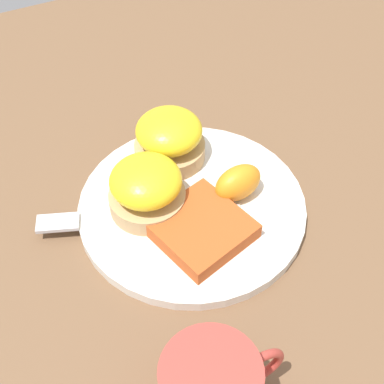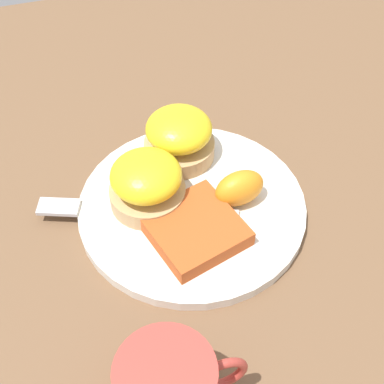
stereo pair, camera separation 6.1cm
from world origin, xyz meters
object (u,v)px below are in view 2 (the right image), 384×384
Objects in this scene: orange_wedge at (239,188)px; sandwich_benedict_left at (179,137)px; sandwich_benedict_right at (147,183)px; fork at (124,210)px; hashbrown_patty at (195,229)px.

sandwich_benedict_left is at bearing 115.25° from orange_wedge.
orange_wedge is (0.10, -0.03, -0.01)m from sandwich_benedict_right.
sandwich_benedict_right is 0.39× the size of fork.
sandwich_benedict_left and sandwich_benedict_right have the same top height.
fork is at bearing 139.99° from hashbrown_patty.
sandwich_benedict_left is 0.10m from orange_wedge.
fork is (-0.07, 0.06, -0.01)m from hashbrown_patty.
fork is at bearing -141.76° from sandwich_benedict_left.
orange_wedge is at bearing -16.93° from sandwich_benedict_right.
sandwich_benedict_left is 0.09m from sandwich_benedict_right.
orange_wedge reaches higher than fork.
sandwich_benedict_right is at bearing 163.07° from orange_wedge.
sandwich_benedict_right is 0.93× the size of hashbrown_patty.
hashbrown_patty is 0.09m from fork.
hashbrown_patty is 0.07m from orange_wedge.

